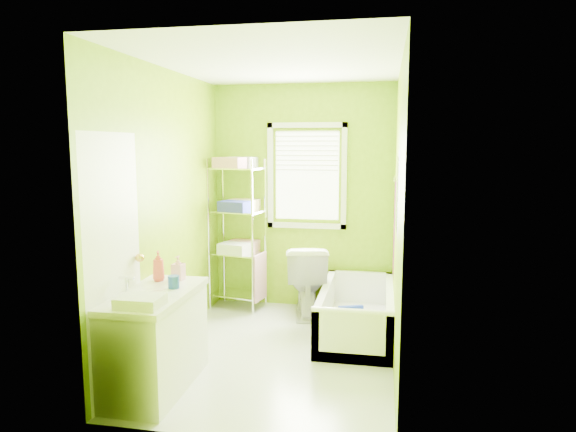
% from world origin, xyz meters
% --- Properties ---
extents(ground, '(2.90, 2.90, 0.00)m').
position_xyz_m(ground, '(0.00, 0.00, 0.00)').
color(ground, silver).
rests_on(ground, ground).
extents(room_envelope, '(2.14, 2.94, 2.62)m').
position_xyz_m(room_envelope, '(0.00, 0.00, 1.55)').
color(room_envelope, '#79A207').
rests_on(room_envelope, ground).
extents(window, '(0.92, 0.05, 1.22)m').
position_xyz_m(window, '(0.05, 1.42, 1.61)').
color(window, white).
rests_on(window, ground).
extents(door, '(0.09, 0.80, 2.00)m').
position_xyz_m(door, '(-1.04, -1.00, 1.00)').
color(door, white).
rests_on(door, ground).
extents(right_wall_decor, '(0.04, 1.48, 1.17)m').
position_xyz_m(right_wall_decor, '(1.04, -0.02, 1.32)').
color(right_wall_decor, '#48081F').
rests_on(right_wall_decor, ground).
extents(bathtub, '(0.72, 1.54, 0.50)m').
position_xyz_m(bathtub, '(0.69, 0.59, 0.16)').
color(bathtub, white).
rests_on(bathtub, ground).
extents(toilet, '(0.59, 0.86, 0.81)m').
position_xyz_m(toilet, '(0.10, 1.12, 0.41)').
color(toilet, white).
rests_on(toilet, ground).
extents(vanity, '(0.53, 1.03, 1.03)m').
position_xyz_m(vanity, '(-0.80, -0.87, 0.42)').
color(vanity, silver).
rests_on(vanity, ground).
extents(wire_shelf_unit, '(0.65, 0.53, 1.77)m').
position_xyz_m(wire_shelf_unit, '(-0.71, 1.22, 1.09)').
color(wire_shelf_unit, silver).
rests_on(wire_shelf_unit, ground).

